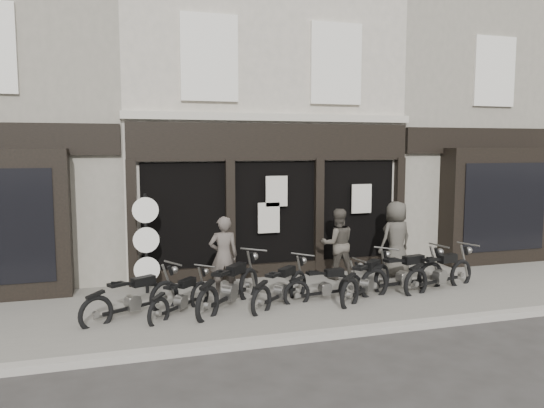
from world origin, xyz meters
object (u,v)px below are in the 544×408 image
object	(u,v)px
motorcycle_5	(367,283)
motorcycle_1	(181,301)
man_right	(396,239)
motorcycle_6	(404,277)
man_centre	(338,244)
motorcycle_4	(325,288)
motorcycle_2	(230,291)
advert_sign_post	(146,248)
motorcycle_0	(133,301)
motorcycle_7	(440,276)
motorcycle_3	(281,290)
man_left	(224,256)

from	to	relation	value
motorcycle_5	motorcycle_1	bearing A→B (deg)	142.29
motorcycle_5	man_right	distance (m)	2.28
motorcycle_6	man_centre	xyz separation A→B (m)	(-0.95, 1.51, 0.54)
motorcycle_6	motorcycle_4	bearing A→B (deg)	172.98
motorcycle_2	man_centre	size ratio (longest dim) A/B	1.11
motorcycle_5	motorcycle_6	xyz separation A→B (m)	(0.99, 0.17, 0.02)
man_centre	advert_sign_post	world-z (taller)	advert_sign_post
motorcycle_0	motorcycle_5	distance (m)	4.86
motorcycle_6	motorcycle_7	bearing A→B (deg)	-12.51
motorcycle_3	motorcycle_0	bearing A→B (deg)	138.46
man_centre	man_right	bearing A→B (deg)	-177.89
motorcycle_6	man_right	xyz separation A→B (m)	(0.57, 1.36, 0.62)
motorcycle_5	advert_sign_post	xyz separation A→B (m)	(-4.50, 1.68, 0.71)
motorcycle_3	man_centre	world-z (taller)	man_centre
motorcycle_5	motorcycle_7	size ratio (longest dim) A/B	0.87
motorcycle_2	motorcycle_4	xyz separation A→B (m)	(2.04, -0.08, -0.09)
man_centre	motorcycle_2	bearing A→B (deg)	34.11
motorcycle_3	motorcycle_7	size ratio (longest dim) A/B	0.79
motorcycle_0	motorcycle_1	distance (m)	0.90
motorcycle_2	motorcycle_3	xyz separation A→B (m)	(1.06, -0.09, -0.05)
motorcycle_0	motorcycle_6	xyz separation A→B (m)	(5.85, 0.04, 0.03)
man_left	advert_sign_post	bearing A→B (deg)	-18.79
man_left	man_centre	distance (m)	3.03
motorcycle_1	advert_sign_post	bearing A→B (deg)	62.95
motorcycle_0	motorcycle_2	size ratio (longest dim) A/B	1.02
motorcycle_4	motorcycle_0	bearing A→B (deg)	173.02
motorcycle_0	motorcycle_4	xyz separation A→B (m)	(3.94, -0.02, -0.04)
motorcycle_4	man_right	size ratio (longest dim) A/B	1.02
man_centre	motorcycle_3	bearing A→B (deg)	46.75
motorcycle_7	advert_sign_post	xyz separation A→B (m)	(-6.38, 1.57, 0.70)
motorcycle_0	motorcycle_7	world-z (taller)	motorcycle_7
motorcycle_1	man_centre	size ratio (longest dim) A/B	0.87
motorcycle_2	man_right	size ratio (longest dim) A/B	1.02
motorcycle_1	man_right	xyz separation A→B (m)	(5.52, 1.46, 0.70)
motorcycle_1	motorcycle_6	distance (m)	4.96
man_centre	advert_sign_post	size ratio (longest dim) A/B	0.74
motorcycle_2	motorcycle_6	xyz separation A→B (m)	(3.95, -0.02, -0.01)
motorcycle_5	man_right	xyz separation A→B (m)	(1.56, 1.53, 0.64)
advert_sign_post	motorcycle_3	bearing A→B (deg)	-30.08
man_left	man_centre	size ratio (longest dim) A/B	1.00
man_right	motorcycle_6	bearing A→B (deg)	54.04
man_right	motorcycle_4	bearing A→B (deg)	16.53
motorcycle_7	man_right	distance (m)	1.58
motorcycle_1	motorcycle_4	xyz separation A→B (m)	(3.04, 0.03, 0.00)
motorcycle_0	man_centre	size ratio (longest dim) A/B	1.13
motorcycle_7	man_right	bearing A→B (deg)	86.29
motorcycle_5	motorcycle_2	bearing A→B (deg)	139.74
motorcycle_5	man_centre	world-z (taller)	man_centre
motorcycle_0	motorcycle_5	bearing A→B (deg)	-30.35
motorcycle_1	motorcycle_7	size ratio (longest dim) A/B	0.69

